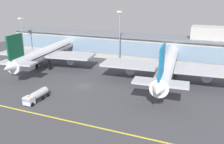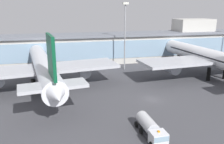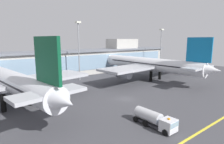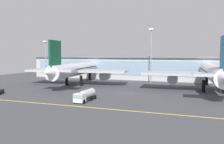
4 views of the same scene
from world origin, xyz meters
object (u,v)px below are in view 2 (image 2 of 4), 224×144
fuel_tanker_truck (151,129)px  airliner_near_left (43,67)px  apron_light_mast_centre (125,26)px  airliner_near_right (211,58)px

fuel_tanker_truck → airliner_near_left: bearing=-148.6°
apron_light_mast_centre → airliner_near_right: bearing=-34.0°
apron_light_mast_centre → fuel_tanker_truck: bearing=-100.8°
airliner_near_right → apron_light_mast_centre: (-23.69, 15.97, 9.02)m
apron_light_mast_centre → airliner_near_left: bearing=-150.2°
airliner_near_left → apron_light_mast_centre: apron_light_mast_centre is taller
airliner_near_left → apron_light_mast_centre: (27.26, 15.59, 9.08)m
airliner_near_right → fuel_tanker_truck: size_ratio=5.98×
airliner_near_right → fuel_tanker_truck: (-32.31, -29.34, -4.70)m
airliner_near_right → apron_light_mast_centre: bearing=51.7°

